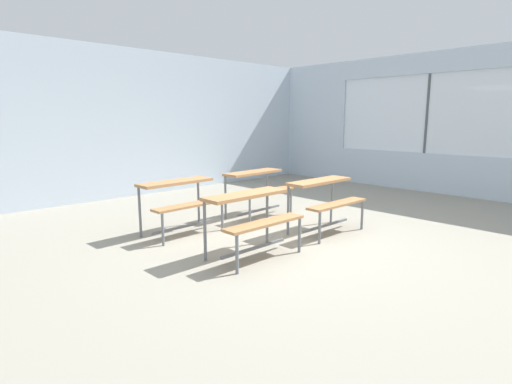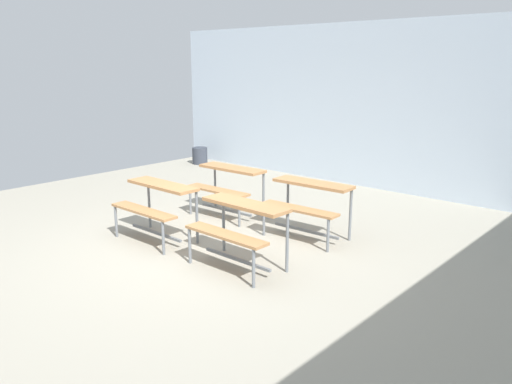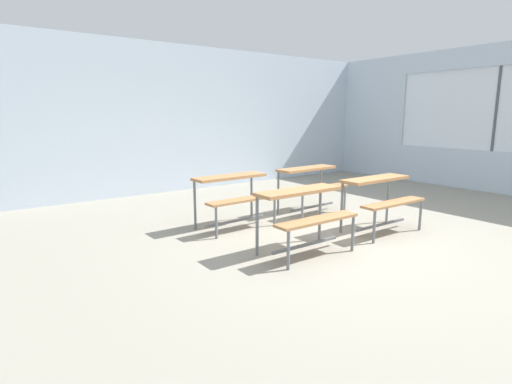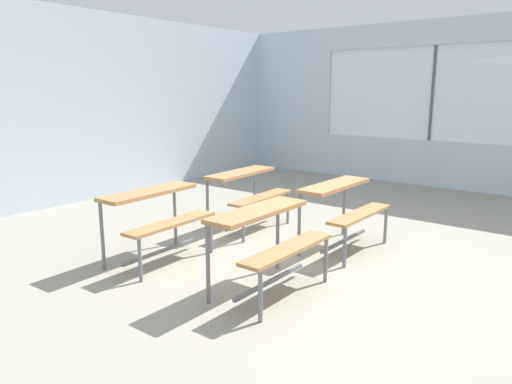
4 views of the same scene
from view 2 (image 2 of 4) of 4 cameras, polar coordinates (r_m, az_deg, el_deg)
name	(u,v)px [view 2 (image 2 of 4)]	position (r m, az deg, el deg)	size (l,w,h in m)	color
ground	(195,254)	(6.38, -6.89, -6.89)	(10.00, 9.00, 0.05)	gray
wall_back	(379,107)	(9.57, 13.64, 9.25)	(10.00, 0.12, 3.00)	silver
desk_bench_r0c0	(156,198)	(6.72, -11.12, -0.69)	(1.10, 0.59, 0.74)	#A87547
desk_bench_r0c1	(239,220)	(5.70, -1.96, -3.13)	(1.11, 0.60, 0.74)	#A87547
desk_bench_r1c0	(227,180)	(7.66, -3.24, 1.38)	(1.12, 0.63, 0.74)	#A87547
desk_bench_r1c1	(308,197)	(6.71, 5.85, -0.52)	(1.13, 0.64, 0.74)	#A87547
trash_bin	(200,156)	(11.89, -6.31, 4.08)	(0.35, 0.35, 0.38)	#333842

